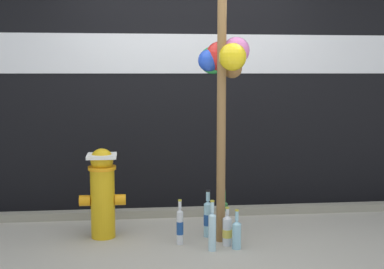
{
  "coord_description": "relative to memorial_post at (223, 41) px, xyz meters",
  "views": [
    {
      "loc": [
        -0.55,
        -3.9,
        1.46
      ],
      "look_at": [
        -0.1,
        0.36,
        0.94
      ],
      "focal_mm": 47.76,
      "sensor_mm": 36.0,
      "label": 1
    }
  ],
  "objects": [
    {
      "name": "bottle_0",
      "position": [
        -0.11,
        0.08,
        -1.55
      ],
      "size": [
        0.08,
        0.08,
        0.42
      ],
      "color": "#93CCE0",
      "rests_on": "ground_plane"
    },
    {
      "name": "bottle_4",
      "position": [
        0.05,
        0.18,
        -1.57
      ],
      "size": [
        0.06,
        0.06,
        0.4
      ],
      "color": "#337038",
      "rests_on": "ground_plane"
    },
    {
      "name": "bottle_2",
      "position": [
        -0.38,
        -0.1,
        -1.56
      ],
      "size": [
        0.06,
        0.06,
        0.39
      ],
      "color": "silver",
      "rests_on": "ground_plane"
    },
    {
      "name": "fire_hydrant",
      "position": [
        -1.04,
        0.16,
        -1.3
      ],
      "size": [
        0.41,
        0.26,
        0.8
      ],
      "color": "gold",
      "rests_on": "ground_plane"
    },
    {
      "name": "memorial_post",
      "position": [
        0.0,
        0.0,
        0.0
      ],
      "size": [
        0.54,
        0.57,
        2.95
      ],
      "color": "olive",
      "rests_on": "ground_plane"
    },
    {
      "name": "bottle_1",
      "position": [
        0.08,
        -0.26,
        -1.59
      ],
      "size": [
        0.07,
        0.07,
        0.33
      ],
      "color": "#93CCE0",
      "rests_on": "ground_plane"
    },
    {
      "name": "litter_0",
      "position": [
        0.12,
        0.23,
        -1.72
      ],
      "size": [
        0.12,
        0.14,
        0.01
      ],
      "primitive_type": "cube",
      "rotation": [
        0.0,
        0.0,
        2.11
      ],
      "color": "silver",
      "rests_on": "ground_plane"
    },
    {
      "name": "litter_1",
      "position": [
        -0.03,
        0.07,
        -1.72
      ],
      "size": [
        0.14,
        0.13,
        0.01
      ],
      "primitive_type": "cube",
      "rotation": [
        0.0,
        0.0,
        2.46
      ],
      "color": "silver",
      "rests_on": "ground_plane"
    },
    {
      "name": "ground_plane",
      "position": [
        -0.17,
        -0.41,
        -1.72
      ],
      "size": [
        14.0,
        14.0,
        0.0
      ],
      "primitive_type": "plane",
      "color": "#ADA899"
    },
    {
      "name": "bottle_3",
      "position": [
        -0.13,
        -0.29,
        -1.55
      ],
      "size": [
        0.06,
        0.06,
        0.42
      ],
      "color": "#B2DBEA",
      "rests_on": "ground_plane"
    },
    {
      "name": "bottle_5",
      "position": [
        0.02,
        -0.17,
        -1.59
      ],
      "size": [
        0.08,
        0.08,
        0.33
      ],
      "color": "silver",
      "rests_on": "ground_plane"
    },
    {
      "name": "building_wall",
      "position": [
        -0.17,
        1.15,
        0.12
      ],
      "size": [
        10.0,
        0.21,
        3.68
      ],
      "color": "black",
      "rests_on": "ground_plane"
    },
    {
      "name": "curb_strip",
      "position": [
        -0.17,
        0.76,
        -1.68
      ],
      "size": [
        8.0,
        0.12,
        0.08
      ],
      "primitive_type": "cube",
      "color": "gray",
      "rests_on": "ground_plane"
    }
  ]
}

